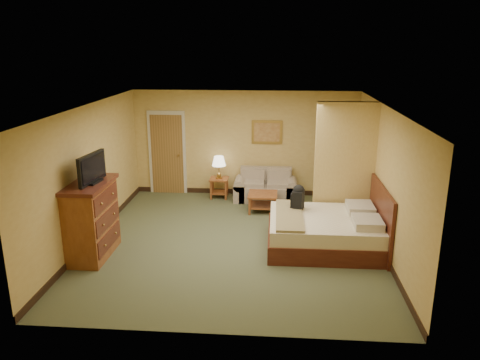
# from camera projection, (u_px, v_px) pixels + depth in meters

# --- Properties ---
(floor) EXTENTS (6.00, 6.00, 0.00)m
(floor) POSITION_uv_depth(u_px,v_px,m) (234.00, 242.00, 9.04)
(floor) COLOR #4E5537
(floor) RESTS_ON ground
(ceiling) EXTENTS (6.00, 6.00, 0.00)m
(ceiling) POSITION_uv_depth(u_px,v_px,m) (234.00, 107.00, 8.31)
(ceiling) COLOR white
(ceiling) RESTS_ON back_wall
(back_wall) EXTENTS (5.50, 0.02, 2.60)m
(back_wall) POSITION_uv_depth(u_px,v_px,m) (245.00, 144.00, 11.55)
(back_wall) COLOR tan
(back_wall) RESTS_ON floor
(left_wall) EXTENTS (0.02, 6.00, 2.60)m
(left_wall) POSITION_uv_depth(u_px,v_px,m) (90.00, 174.00, 8.88)
(left_wall) COLOR tan
(left_wall) RESTS_ON floor
(right_wall) EXTENTS (0.02, 6.00, 2.60)m
(right_wall) POSITION_uv_depth(u_px,v_px,m) (385.00, 180.00, 8.47)
(right_wall) COLOR tan
(right_wall) RESTS_ON floor
(partition) EXTENTS (1.20, 0.15, 2.60)m
(partition) POSITION_uv_depth(u_px,v_px,m) (344.00, 167.00, 9.40)
(partition) COLOR tan
(partition) RESTS_ON floor
(door) EXTENTS (0.94, 0.16, 2.10)m
(door) POSITION_uv_depth(u_px,v_px,m) (167.00, 153.00, 11.73)
(door) COLOR beige
(door) RESTS_ON floor
(baseboard) EXTENTS (5.50, 0.02, 0.12)m
(baseboard) POSITION_uv_depth(u_px,v_px,m) (245.00, 192.00, 11.89)
(baseboard) COLOR black
(baseboard) RESTS_ON floor
(loveseat) EXTENTS (1.53, 0.71, 0.77)m
(loveseat) POSITION_uv_depth(u_px,v_px,m) (266.00, 190.00, 11.39)
(loveseat) COLOR tan
(loveseat) RESTS_ON floor
(side_table) EXTENTS (0.45, 0.45, 0.50)m
(side_table) POSITION_uv_depth(u_px,v_px,m) (219.00, 185.00, 11.53)
(side_table) COLOR brown
(side_table) RESTS_ON floor
(table_lamp) EXTENTS (0.34, 0.34, 0.55)m
(table_lamp) POSITION_uv_depth(u_px,v_px,m) (219.00, 162.00, 11.37)
(table_lamp) COLOR #B28B41
(table_lamp) RESTS_ON side_table
(coffee_table) EXTENTS (0.66, 0.66, 0.42)m
(coffee_table) POSITION_uv_depth(u_px,v_px,m) (263.00, 199.00, 10.60)
(coffee_table) COLOR brown
(coffee_table) RESTS_ON floor
(wall_picture) EXTENTS (0.75, 0.04, 0.58)m
(wall_picture) POSITION_uv_depth(u_px,v_px,m) (267.00, 132.00, 11.40)
(wall_picture) COLOR #B78E3F
(wall_picture) RESTS_ON back_wall
(dresser) EXTENTS (0.68, 1.29, 1.37)m
(dresser) POSITION_uv_depth(u_px,v_px,m) (91.00, 219.00, 8.27)
(dresser) COLOR brown
(dresser) RESTS_ON floor
(tv) EXTENTS (0.26, 0.84, 0.52)m
(tv) POSITION_uv_depth(u_px,v_px,m) (92.00, 169.00, 8.00)
(tv) COLOR black
(tv) RESTS_ON dresser
(bed) EXTENTS (2.18, 1.86, 1.20)m
(bed) POSITION_uv_depth(u_px,v_px,m) (330.00, 231.00, 8.72)
(bed) COLOR #481A10
(bed) RESTS_ON floor
(backpack) EXTENTS (0.25, 0.32, 0.49)m
(backpack) POSITION_uv_depth(u_px,v_px,m) (298.00, 197.00, 9.00)
(backpack) COLOR black
(backpack) RESTS_ON bed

